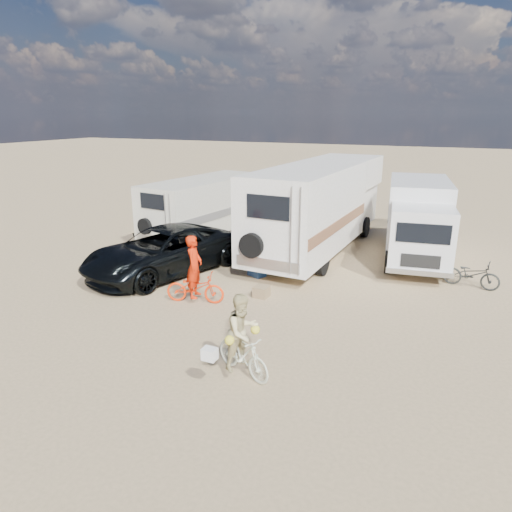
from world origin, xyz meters
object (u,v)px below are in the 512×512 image
at_px(box_truck, 418,222).
at_px(bike_parked, 471,274).
at_px(rv_main, 320,208).
at_px(bike_woman, 243,355).
at_px(cooler, 257,270).
at_px(bike_man, 195,288).
at_px(dark_suv, 163,251).
at_px(crate, 262,292).
at_px(rider_man, 195,273).
at_px(rv_left, 204,209).
at_px(rider_woman, 243,339).

bearing_deg(box_truck, bike_parked, -57.65).
height_order(rv_main, bike_woman, rv_main).
bearing_deg(bike_parked, cooler, 113.07).
bearing_deg(bike_man, dark_suv, 37.99).
xyz_separation_m(cooler, crate, (0.88, -1.64, -0.05)).
height_order(bike_man, rider_man, rider_man).
relative_size(dark_suv, bike_man, 3.30).
bearing_deg(box_truck, rv_main, 174.55).
bearing_deg(rider_man, bike_parked, -72.83).
xyz_separation_m(rv_main, bike_man, (-1.70, -6.66, -1.25)).
height_order(cooler, crate, cooler).
distance_m(box_truck, cooler, 6.28).
bearing_deg(bike_woman, crate, 41.74).
height_order(rv_left, bike_woman, rv_left).
bearing_deg(rv_left, box_truck, 9.48).
xyz_separation_m(bike_woman, cooler, (-2.22, 5.73, -0.25)).
distance_m(cooler, crate, 1.87).
height_order(box_truck, rider_man, box_truck).
bearing_deg(rv_left, dark_suv, -68.83).
height_order(rv_left, crate, rv_left).
height_order(rider_woman, crate, rider_woman).
distance_m(dark_suv, rider_man, 2.93).
bearing_deg(bike_parked, dark_suv, 114.19).
height_order(bike_man, bike_woman, bike_woman).
bearing_deg(rider_woman, bike_man, 68.53).
relative_size(bike_man, cooler, 3.14).
bearing_deg(rider_man, rider_woman, -149.88).
relative_size(box_truck, cooler, 11.16).
height_order(bike_woman, bike_parked, bike_woman).
bearing_deg(box_truck, bike_woman, -111.97).
bearing_deg(dark_suv, rv_main, 67.37).
bearing_deg(bike_woman, cooler, 44.79).
bearing_deg(crate, bike_parked, 30.86).
bearing_deg(bike_woman, rider_woman, 0.00).
xyz_separation_m(rv_left, rider_man, (3.48, -6.53, -0.37)).
distance_m(bike_woman, crate, 4.31).
xyz_separation_m(bike_woman, crate, (-1.34, 4.09, -0.30)).
xyz_separation_m(rider_woman, bike_parked, (4.36, 7.50, -0.38)).
bearing_deg(rv_left, crate, -39.06).
relative_size(bike_woman, rider_man, 0.85).
xyz_separation_m(rv_left, bike_woman, (6.41, -9.48, -0.81)).
height_order(rider_man, rider_woman, rider_man).
xyz_separation_m(bike_woman, bike_parked, (4.36, 7.50, -0.03)).
distance_m(rv_main, rider_man, 6.92).
bearing_deg(crate, rv_main, 88.92).
distance_m(box_truck, dark_suv, 9.24).
bearing_deg(rv_left, rider_man, -54.33).
bearing_deg(dark_suv, box_truck, 50.07).
height_order(dark_suv, bike_woman, dark_suv).
height_order(box_truck, bike_woman, box_truck).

